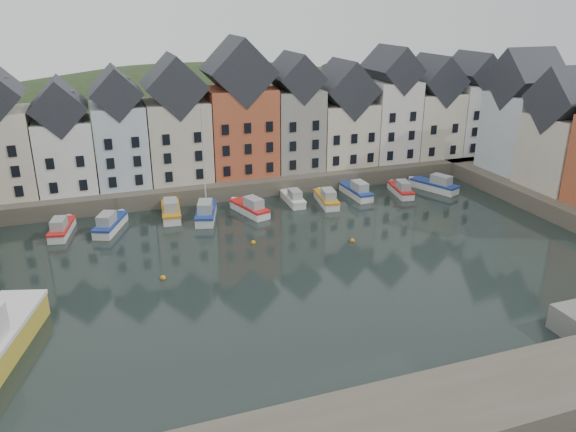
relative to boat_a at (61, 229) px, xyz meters
name	(u,v)px	position (x,y,z in m)	size (l,w,h in m)	color
ground	(318,270)	(22.93, -17.40, -0.68)	(260.00, 260.00, 0.00)	black
far_quay	(237,175)	(22.93, 12.60, 0.32)	(90.00, 16.00, 2.00)	#514B3E
hillside	(206,232)	(22.95, 38.60, -18.64)	(153.60, 70.40, 64.00)	#213118
far_terrace	(262,120)	(26.14, 10.60, 8.20)	(72.37, 8.16, 17.78)	beige
right_terrace	(569,132)	(58.93, -9.33, 8.23)	(8.30, 24.25, 16.36)	silver
mooring_buoys	(261,253)	(18.93, -12.07, -0.53)	(20.50, 5.50, 0.50)	orange
boat_a	(61,229)	(0.00, 0.00, 0.00)	(2.95, 6.19, 2.28)	silver
boat_b	(110,224)	(5.03, -0.48, 0.05)	(4.25, 6.64, 2.44)	silver
boat_c	(171,211)	(12.03, 1.46, 0.09)	(2.79, 6.91, 2.58)	silver
boat_d	(206,212)	(15.79, -0.49, 0.16)	(3.91, 7.12, 13.00)	silver
boat_e	(250,208)	(21.11, -0.64, 0.04)	(3.69, 6.57, 2.41)	silver
boat_f	(293,198)	(27.21, 1.19, -0.04)	(1.92, 5.66, 2.15)	silver
boat_g	(327,199)	(31.06, -0.54, 0.02)	(2.75, 6.33, 2.35)	silver
boat_h	(357,191)	(35.89, 0.95, 0.04)	(2.13, 6.35, 2.42)	silver
boat_i	(401,190)	(41.76, -0.25, -0.02)	(2.74, 6.00, 2.22)	silver
boat_j	(436,185)	(46.98, -0.34, 0.07)	(4.48, 6.83, 2.52)	silver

